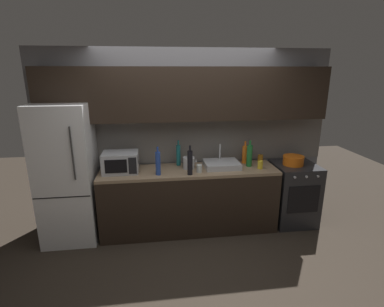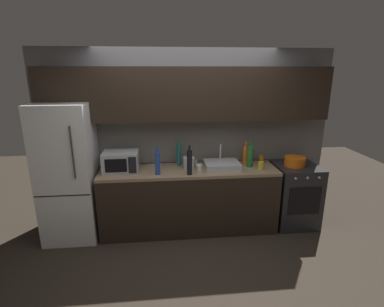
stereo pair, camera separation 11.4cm
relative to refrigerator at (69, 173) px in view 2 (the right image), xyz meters
name	(u,v)px [view 2 (the right image)]	position (x,y,z in m)	size (l,w,h in m)	color
ground_plane	(196,268)	(1.59, -0.90, -0.91)	(10.00, 10.00, 0.00)	#2D261E
back_wall	(187,119)	(1.59, 0.30, 0.64)	(4.16, 0.44, 2.50)	slate
counter_run	(189,199)	(1.59, 0.00, -0.46)	(2.42, 0.60, 0.90)	black
refrigerator	(69,173)	(0.00, 0.00, 0.00)	(0.68, 0.69, 1.82)	white
oven_range	(295,195)	(3.14, 0.00, -0.46)	(0.60, 0.62, 0.90)	#232326
microwave	(121,162)	(0.68, 0.02, 0.12)	(0.46, 0.35, 0.27)	#A8AAAF
sink_basin	(222,165)	(2.05, 0.03, 0.03)	(0.48, 0.38, 0.30)	#ADAFB5
kettle	(189,163)	(1.59, 0.03, 0.07)	(0.19, 0.16, 0.19)	#B7BABF
wine_bottle_blue	(158,163)	(1.17, -0.16, 0.15)	(0.07, 0.07, 0.38)	#234299
wine_bottle_orange	(246,155)	(2.42, 0.17, 0.12)	(0.08, 0.08, 0.32)	orange
wine_bottle_dark	(190,162)	(1.58, -0.20, 0.15)	(0.07, 0.07, 0.39)	black
wine_bottle_teal	(179,155)	(1.46, 0.21, 0.14)	(0.06, 0.06, 0.36)	#19666B
wine_bottle_green	(250,156)	(2.44, 0.03, 0.14)	(0.08, 0.08, 0.37)	#1E6B2D
mug_yellow	(261,166)	(2.56, -0.10, 0.04)	(0.07, 0.07, 0.11)	gold
mug_amber	(261,159)	(2.68, 0.21, 0.04)	(0.08, 0.08, 0.10)	#B27019
mug_clear	(199,169)	(1.71, -0.13, 0.04)	(0.07, 0.07, 0.11)	silver
cooking_pot	(295,161)	(3.09, 0.00, 0.05)	(0.29, 0.29, 0.13)	orange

